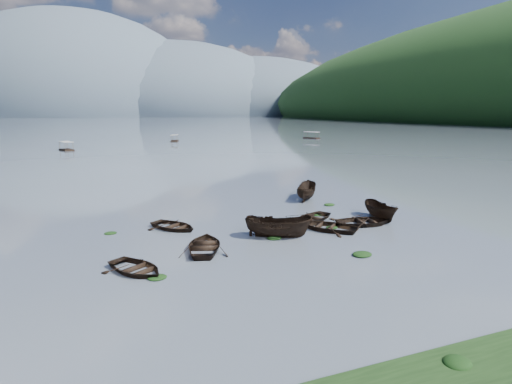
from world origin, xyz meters
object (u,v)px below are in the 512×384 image
object	(u,v)px
rowboat_3	(328,230)
pontoon_left	(67,150)
rowboat_0	(136,272)
pontoon_centre	(175,141)

from	to	relation	value
rowboat_3	pontoon_left	world-z (taller)	pontoon_left
rowboat_0	pontoon_centre	size ratio (longest dim) A/B	0.81
rowboat_0	rowboat_3	bearing A→B (deg)	-19.12
pontoon_left	pontoon_centre	distance (m)	35.95
rowboat_3	pontoon_left	size ratio (longest dim) A/B	0.87
pontoon_left	pontoon_centre	bearing A→B (deg)	15.49
rowboat_0	pontoon_centre	xyz separation A→B (m)	(18.89, 104.10, 0.00)
pontoon_left	pontoon_centre	world-z (taller)	pontoon_left
rowboat_3	pontoon_centre	bearing A→B (deg)	-133.83
pontoon_centre	rowboat_3	bearing A→B (deg)	-77.65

